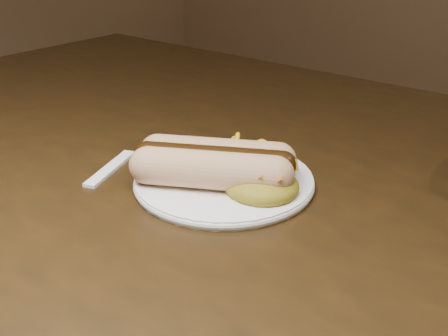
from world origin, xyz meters
The scene contains 7 objects.
table centered at (0.00, 0.00, 0.66)m, with size 1.60×0.90×0.75m.
plate centered at (-0.04, -0.05, 0.76)m, with size 0.20×0.20×0.01m, color white.
hotdog centered at (-0.04, -0.06, 0.78)m, with size 0.15×0.13×0.04m.
mac_and_cheese centered at (-0.04, 0.00, 0.78)m, with size 0.09×0.08×0.03m, color yellow.
sour_cream centered at (-0.11, -0.03, 0.78)m, with size 0.05×0.05×0.03m, color white.
taco_salad centered at (0.01, -0.05, 0.77)m, with size 0.08×0.08×0.04m.
fork centered at (-0.17, -0.10, 0.75)m, with size 0.02×0.13×0.00m, color white.
Camera 1 is at (0.29, -0.46, 1.02)m, focal length 42.00 mm.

